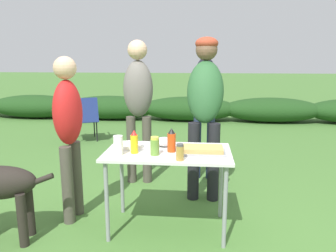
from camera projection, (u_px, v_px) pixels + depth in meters
ground_plane at (168, 228)px, 3.03m from camera, size 60.00×60.00×0.00m
shrub_hedge at (189, 109)px, 8.11m from camera, size 14.40×0.90×0.59m
folding_table at (168, 159)px, 2.90m from camera, size 1.10×0.64×0.74m
food_tray at (202, 150)px, 2.81m from camera, size 0.41×0.24×0.06m
plate_stack at (130, 145)px, 2.99m from camera, size 0.24×0.24×0.04m
mixing_bowl at (164, 142)px, 3.04m from camera, size 0.18×0.18×0.08m
paper_cup_stack at (118, 145)px, 2.75m from camera, size 0.08×0.08×0.17m
spice_jar at (180, 152)px, 2.61m from camera, size 0.06×0.06×0.14m
mustard_bottle at (134, 142)px, 2.80m from camera, size 0.06×0.06×0.20m
relish_jar at (155, 146)px, 2.75m from camera, size 0.08×0.08×0.16m
hot_sauce_bottle at (172, 141)px, 2.84m from camera, size 0.07×0.07×0.21m
standing_person_with_beanie at (205, 99)px, 3.54m from camera, size 0.42×0.54×1.77m
standing_person_in_gray_fleece at (205, 92)px, 4.07m from camera, size 0.31×0.24×1.79m
standing_person_in_navy_coat at (68, 124)px, 3.03m from camera, size 0.27×0.36×1.56m
standing_person_in_olive_jacket at (138, 98)px, 3.94m from camera, size 0.38×0.29×1.75m
camp_chair_green_behind_table at (85, 117)px, 6.06m from camera, size 0.67×0.73×0.83m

